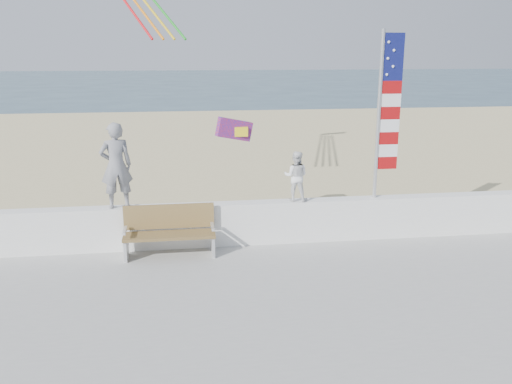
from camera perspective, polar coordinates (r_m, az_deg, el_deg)
The scene contains 8 objects.
ground at distance 9.83m, azimuth 0.31°, elevation -10.35°, with size 220.00×220.00×0.00m, color #2B4857.
sand at distance 18.33m, azimuth -3.76°, elevation 1.68°, with size 90.00×40.00×0.08m, color beige.
seawall at distance 11.45m, azimuth -1.13°, elevation -3.27°, with size 30.00×0.35×0.90m, color white.
adult at distance 11.11m, azimuth -14.52°, elevation 2.71°, with size 0.63×0.41×1.73m, color gray.
child at distance 11.36m, azimuth 4.22°, elevation 1.67°, with size 0.51×0.40×1.06m, color white.
bench at distance 10.93m, azimuth -9.10°, elevation -4.02°, with size 1.80×0.57×1.00m.
flag at distance 11.67m, azimuth 13.42°, elevation 8.56°, with size 0.50×0.08×3.50m.
parafoil_kite at distance 12.20m, azimuth -2.20°, elevation 6.59°, with size 0.87×0.41×0.58m.
Camera 1 is at (-1.29, -8.81, 4.16)m, focal length 38.00 mm.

